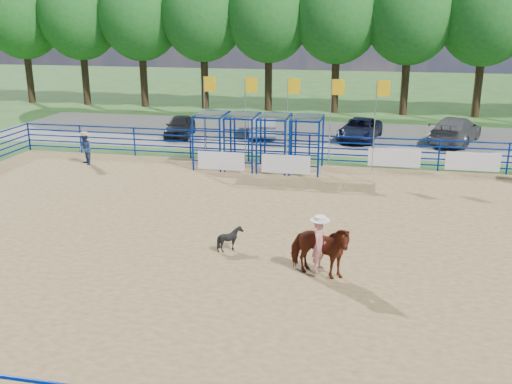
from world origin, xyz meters
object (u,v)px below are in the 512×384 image
(calf, at_px, (230,239))
(car_d, at_px, (455,130))
(horse_and_rider, at_px, (319,246))
(car_b, at_px, (261,124))
(car_c, at_px, (360,129))
(car_a, at_px, (180,126))
(spectator_cowboy, at_px, (85,148))

(calf, bearing_deg, car_d, -22.06)
(horse_and_rider, xyz_separation_m, car_d, (5.81, 18.95, -0.17))
(car_d, bearing_deg, horse_and_rider, 93.27)
(car_b, bearing_deg, car_d, 168.06)
(calf, height_order, car_c, car_c)
(calf, relative_size, car_a, 0.21)
(car_b, relative_size, car_c, 1.00)
(car_a, distance_m, car_b, 4.84)
(car_b, distance_m, car_d, 11.14)
(horse_and_rider, bearing_deg, car_c, 88.45)
(spectator_cowboy, distance_m, car_b, 10.96)
(calf, relative_size, car_b, 0.17)
(horse_and_rider, distance_m, spectator_cowboy, 15.91)
(car_b, xyz_separation_m, car_d, (11.14, 0.37, 0.01))
(car_b, relative_size, car_d, 0.87)
(calf, xyz_separation_m, car_c, (3.34, 17.45, 0.22))
(spectator_cowboy, xyz_separation_m, car_c, (12.79, 8.59, -0.19))
(horse_and_rider, distance_m, car_d, 19.82)
(horse_and_rider, relative_size, car_a, 0.69)
(car_b, bearing_deg, horse_and_rider, 92.15)
(car_a, bearing_deg, car_b, 4.92)
(calf, height_order, spectator_cowboy, spectator_cowboy)
(calf, bearing_deg, car_a, 27.91)
(spectator_cowboy, relative_size, car_d, 0.31)
(spectator_cowboy, relative_size, car_a, 0.43)
(spectator_cowboy, bearing_deg, car_a, 73.18)
(car_b, bearing_deg, spectator_cowboy, 36.75)
(car_c, relative_size, car_d, 0.87)
(car_b, bearing_deg, car_c, 167.41)
(car_a, xyz_separation_m, car_c, (10.55, 1.19, -0.01))
(car_b, height_order, car_c, car_b)
(spectator_cowboy, bearing_deg, car_c, 33.90)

